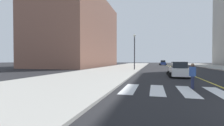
% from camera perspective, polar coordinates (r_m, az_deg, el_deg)
% --- Properties ---
extents(sidewalk_kerb_west, '(10.00, 120.00, 0.15)m').
position_cam_1_polar(sidewalk_kerb_west, '(27.96, -0.94, -2.74)').
color(sidewalk_kerb_west, '#9E9B93').
rests_on(sidewalk_kerb_west, ground).
extents(lane_divider_paint, '(0.16, 80.00, 0.01)m').
position_cam_1_polar(lane_divider_paint, '(47.15, 20.33, -1.31)').
color(lane_divider_paint, yellow).
rests_on(lane_divider_paint, ground).
extents(low_rise_brick_west, '(16.00, 32.00, 19.98)m').
position_cam_1_polar(low_rise_brick_west, '(50.46, -11.55, 10.28)').
color(low_rise_brick_west, brown).
rests_on(low_rise_brick_west, ground).
extents(car_blue_second, '(2.58, 4.05, 1.79)m').
position_cam_1_polar(car_blue_second, '(61.12, 17.61, 0.04)').
color(car_blue_second, '#2D479E').
rests_on(car_blue_second, ground).
extents(car_white_third, '(2.46, 3.93, 1.75)m').
position_cam_1_polar(car_white_third, '(19.65, 22.59, -2.30)').
color(car_white_third, silver).
rests_on(car_white_third, ground).
extents(pedestrian_crossing, '(0.43, 0.43, 1.72)m').
position_cam_1_polar(pedestrian_crossing, '(12.30, 26.69, -3.76)').
color(pedestrian_crossing, '#232847').
rests_on(pedestrian_crossing, ground).
extents(street_lamp, '(0.44, 0.44, 6.58)m').
position_cam_1_polar(street_lamp, '(30.32, 7.99, 5.14)').
color(street_lamp, '#38383D').
rests_on(street_lamp, sidewalk_kerb_west).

